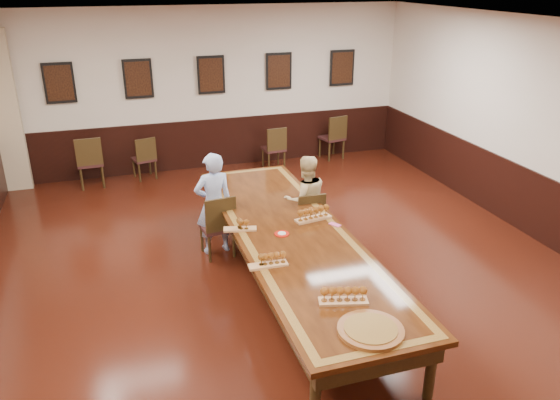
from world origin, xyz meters
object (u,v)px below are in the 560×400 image
object	(u,v)px
spare_chair_d	(332,136)
conference_table	(292,243)
chair_woman	(307,218)
spare_chair_b	(144,157)
chair_man	(217,224)
person_woman	(305,200)
person_man	(214,204)
spare_chair_a	(90,161)
carved_platter	(371,330)
spare_chair_c	(274,147)

from	to	relation	value
spare_chair_d	conference_table	xyz separation A→B (m)	(-2.54, -4.73, 0.13)
chair_woman	spare_chair_b	size ratio (longest dim) A/B	1.03
chair_man	conference_table	distance (m)	1.35
chair_man	person_woman	bearing A→B (deg)	171.27
chair_man	person_man	bearing A→B (deg)	-90.00
spare_chair_a	conference_table	size ratio (longest dim) A/B	0.20
conference_table	carved_platter	bearing A→B (deg)	-89.59
person_man	conference_table	world-z (taller)	person_man
chair_man	spare_chair_a	xyz separation A→B (m)	(-1.71, 3.41, 0.02)
spare_chair_b	spare_chair_c	distance (m)	2.60
spare_chair_d	carved_platter	distance (m)	7.32
spare_chair_b	person_man	size ratio (longest dim) A/B	0.57
spare_chair_b	carved_platter	distance (m)	6.97
spare_chair_b	spare_chair_d	world-z (taller)	spare_chair_d
person_man	conference_table	distance (m)	1.44
chair_man	spare_chair_a	world-z (taller)	spare_chair_a
spare_chair_c	person_woman	world-z (taller)	person_woman
spare_chair_d	person_woman	bearing A→B (deg)	50.08
person_woman	spare_chair_d	bearing A→B (deg)	-117.72
spare_chair_b	chair_man	bearing A→B (deg)	86.65
spare_chair_c	conference_table	bearing A→B (deg)	71.52
spare_chair_d	person_man	world-z (taller)	person_man
conference_table	spare_chair_c	bearing A→B (deg)	75.75
spare_chair_c	conference_table	xyz separation A→B (m)	(-1.14, -4.47, 0.17)
spare_chair_c	carved_platter	xyz separation A→B (m)	(-1.12, -6.61, 0.33)
carved_platter	person_woman	bearing A→B (deg)	80.08
spare_chair_d	carved_platter	xyz separation A→B (m)	(-2.53, -6.87, 0.29)
chair_man	spare_chair_c	world-z (taller)	chair_man
chair_man	person_woman	xyz separation A→B (m)	(1.32, -0.04, 0.21)
chair_woman	spare_chair_b	bearing A→B (deg)	-60.40
chair_woman	spare_chair_c	xyz separation A→B (m)	(0.56, 3.48, 0.01)
spare_chair_a	spare_chair_b	xyz separation A→B (m)	(0.99, 0.14, -0.07)
spare_chair_b	spare_chair_c	xyz separation A→B (m)	(2.59, -0.20, 0.02)
spare_chair_d	spare_chair_c	bearing A→B (deg)	-1.18
chair_woman	spare_chair_c	world-z (taller)	spare_chair_c
chair_man	conference_table	xyz separation A→B (m)	(0.74, -1.13, 0.14)
spare_chair_a	chair_woman	bearing A→B (deg)	127.48
carved_platter	spare_chair_c	bearing A→B (deg)	80.38
chair_man	spare_chair_b	world-z (taller)	chair_man
spare_chair_b	spare_chair_c	size ratio (longest dim) A/B	0.95
person_woman	chair_man	bearing A→B (deg)	-1.05
person_woman	spare_chair_b	bearing A→B (deg)	-59.76
spare_chair_a	spare_chair_c	size ratio (longest dim) A/B	1.11
person_woman	carved_platter	world-z (taller)	person_woman
chair_man	spare_chair_b	bearing A→B (deg)	-85.60
spare_chair_c	spare_chair_d	world-z (taller)	spare_chair_d
spare_chair_a	carved_platter	xyz separation A→B (m)	(2.46, -6.67, 0.28)
spare_chair_b	carved_platter	size ratio (longest dim) A/B	1.09
spare_chair_a	conference_table	bearing A→B (deg)	115.29
spare_chair_a	person_man	bearing A→B (deg)	114.11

